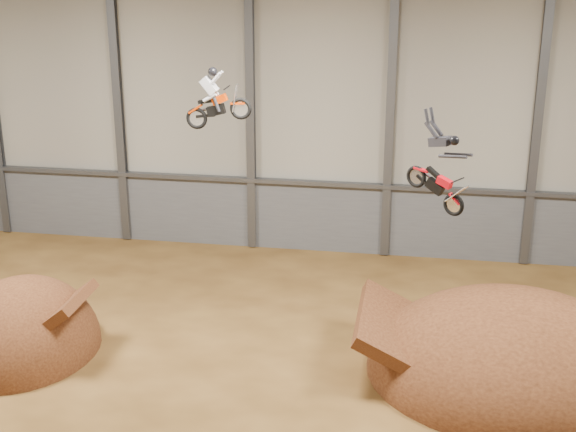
% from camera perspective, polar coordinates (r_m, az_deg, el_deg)
% --- Properties ---
extents(floor, '(40.00, 40.00, 0.00)m').
position_cam_1_polar(floor, '(27.22, -2.13, -13.82)').
color(floor, '#4E3215').
rests_on(floor, ground).
extents(back_wall, '(40.00, 0.10, 14.00)m').
position_cam_1_polar(back_wall, '(38.46, 2.29, 7.38)').
color(back_wall, '#9D998B').
rests_on(back_wall, ground).
extents(lower_band_back, '(39.80, 0.18, 3.50)m').
position_cam_1_polar(lower_band_back, '(39.76, 2.17, -0.08)').
color(lower_band_back, '#595C61').
rests_on(lower_band_back, ground).
extents(steel_rail, '(39.80, 0.35, 0.20)m').
position_cam_1_polar(steel_rail, '(39.06, 2.17, 2.35)').
color(steel_rail, '#47494F').
rests_on(steel_rail, lower_band_back).
extents(steel_column_1, '(0.40, 0.36, 13.90)m').
position_cam_1_polar(steel_column_1, '(40.74, -11.97, 7.65)').
color(steel_column_1, '#47494F').
rests_on(steel_column_1, ground).
extents(steel_column_2, '(0.40, 0.36, 13.90)m').
position_cam_1_polar(steel_column_2, '(38.82, -2.68, 7.49)').
color(steel_column_2, '#47494F').
rests_on(steel_column_2, ground).
extents(steel_column_3, '(0.40, 0.36, 13.90)m').
position_cam_1_polar(steel_column_3, '(37.99, 7.28, 7.10)').
color(steel_column_3, '#47494F').
rests_on(steel_column_3, ground).
extents(steel_column_4, '(0.40, 0.36, 13.90)m').
position_cam_1_polar(steel_column_4, '(38.32, 17.34, 6.49)').
color(steel_column_4, '#47494F').
rests_on(steel_column_4, ground).
extents(takeoff_ramp, '(5.64, 6.51, 5.64)m').
position_cam_1_polar(takeoff_ramp, '(32.46, -18.25, -9.07)').
color(takeoff_ramp, '#3C1D0F').
rests_on(takeoff_ramp, ground).
extents(landing_ramp, '(10.32, 9.13, 5.95)m').
position_cam_1_polar(landing_ramp, '(30.33, 15.55, -10.86)').
color(landing_ramp, '#3C1D0F').
rests_on(landing_ramp, ground).
extents(fmx_rider_a, '(2.82, 0.91, 2.65)m').
position_cam_1_polar(fmx_rider_a, '(27.97, -4.82, 8.69)').
color(fmx_rider_a, '#C83301').
extents(fmx_rider_b, '(3.58, 2.67, 3.49)m').
position_cam_1_polar(fmx_rider_b, '(24.92, 10.24, 3.92)').
color(fmx_rider_b, red).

